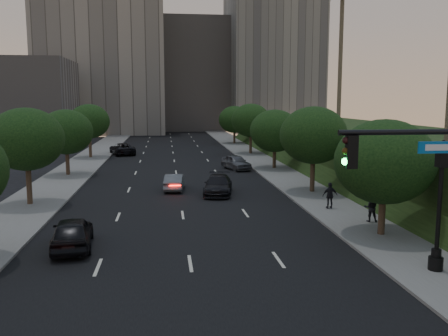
{
  "coord_description": "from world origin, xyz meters",
  "views": [
    {
      "loc": [
        -0.99,
        -15.21,
        7.21
      ],
      "look_at": [
        2.09,
        9.66,
        3.6
      ],
      "focal_mm": 38.0,
      "sensor_mm": 36.0,
      "label": 1
    }
  ],
  "objects": [
    {
      "name": "street_lamp",
      "position": [
        10.15,
        2.61,
        2.63
      ],
      "size": [
        0.64,
        0.64,
        5.62
      ],
      "color": "black",
      "rests_on": "ground"
    },
    {
      "name": "pedestrian_c",
      "position": [
        9.65,
        14.13,
        1.01
      ],
      "size": [
        1.01,
        0.43,
        1.71
      ],
      "primitive_type": "imported",
      "rotation": [
        0.0,
        0.0,
        3.15
      ],
      "color": "black",
      "rests_on": "sidewalk_right"
    },
    {
      "name": "sedan_mid_left",
      "position": [
        -0.33,
        22.56,
        0.67
      ],
      "size": [
        1.84,
        4.19,
        1.34
      ],
      "primitive_type": "imported",
      "rotation": [
        0.0,
        0.0,
        3.04
      ],
      "color": "slate",
      "rests_on": "ground"
    },
    {
      "name": "embankment",
      "position": [
        22.0,
        28.0,
        2.0
      ],
      "size": [
        18.0,
        90.0,
        4.0
      ],
      "primitive_type": "cube",
      "color": "black",
      "rests_on": "ground"
    },
    {
      "name": "sedan_far_right",
      "position": [
        6.26,
        33.2,
        0.77
      ],
      "size": [
        3.13,
        4.89,
        1.55
      ],
      "primitive_type": "imported",
      "rotation": [
        0.0,
        0.0,
        0.31
      ],
      "color": "#52545A",
      "rests_on": "ground"
    },
    {
      "name": "tree_right_b",
      "position": [
        10.3,
        20.0,
        4.52
      ],
      "size": [
        5.2,
        5.2,
        6.74
      ],
      "color": "#38281C",
      "rests_on": "ground"
    },
    {
      "name": "sedan_far_left",
      "position": [
        -6.72,
        48.43,
        0.78
      ],
      "size": [
        4.12,
        6.13,
        1.56
      ],
      "primitive_type": "imported",
      "rotation": [
        0.0,
        0.0,
        3.44
      ],
      "color": "black",
      "rests_on": "ground"
    },
    {
      "name": "pedestrian_b",
      "position": [
        10.86,
        10.56,
        0.98
      ],
      "size": [
        0.95,
        0.83,
        1.66
      ],
      "primitive_type": "imported",
      "rotation": [
        0.0,
        0.0,
        2.85
      ],
      "color": "black",
      "rests_on": "sidewalk_right"
    },
    {
      "name": "sidewalk_left",
      "position": [
        -10.25,
        30.0,
        0.07
      ],
      "size": [
        4.5,
        140.0,
        0.15
      ],
      "primitive_type": "cube",
      "color": "slate",
      "rests_on": "ground"
    },
    {
      "name": "ground",
      "position": [
        0.0,
        0.0,
        0.0
      ],
      "size": [
        160.0,
        160.0,
        0.0
      ],
      "primitive_type": "plane",
      "color": "black",
      "rests_on": "ground"
    },
    {
      "name": "sedan_near_left",
      "position": [
        -5.59,
        7.93,
        0.79
      ],
      "size": [
        2.34,
        4.8,
        1.58
      ],
      "primitive_type": "imported",
      "rotation": [
        0.0,
        0.0,
        3.25
      ],
      "color": "black",
      "rests_on": "ground"
    },
    {
      "name": "tree_left_b",
      "position": [
        -10.3,
        18.0,
        4.58
      ],
      "size": [
        5.0,
        5.0,
        6.71
      ],
      "color": "#38281C",
      "rests_on": "ground"
    },
    {
      "name": "office_block_left",
      "position": [
        -14.0,
        92.0,
        16.0
      ],
      "size": [
        26.0,
        20.0,
        32.0
      ],
      "primitive_type": "cube",
      "color": "gray",
      "rests_on": "ground"
    },
    {
      "name": "sidewalk_right",
      "position": [
        10.25,
        30.0,
        0.07
      ],
      "size": [
        4.5,
        140.0,
        0.15
      ],
      "primitive_type": "cube",
      "color": "slate",
      "rests_on": "ground"
    },
    {
      "name": "road_surface",
      "position": [
        0.0,
        30.0,
        0.01
      ],
      "size": [
        16.0,
        140.0,
        0.02
      ],
      "primitive_type": "cube",
      "color": "black",
      "rests_on": "ground"
    },
    {
      "name": "office_block_right",
      "position": [
        24.0,
        96.0,
        18.0
      ],
      "size": [
        20.0,
        22.0,
        36.0
      ],
      "primitive_type": "cube",
      "color": "gray",
      "rests_on": "ground"
    },
    {
      "name": "tree_right_d",
      "position": [
        10.3,
        47.0,
        4.52
      ],
      "size": [
        5.2,
        5.2,
        6.74
      ],
      "color": "#38281C",
      "rests_on": "ground"
    },
    {
      "name": "tree_right_e",
      "position": [
        10.3,
        62.0,
        4.02
      ],
      "size": [
        5.2,
        5.2,
        6.24
      ],
      "color": "#38281C",
      "rests_on": "ground"
    },
    {
      "name": "parapet_wall",
      "position": [
        13.5,
        28.0,
        4.35
      ],
      "size": [
        0.35,
        90.0,
        0.7
      ],
      "primitive_type": "cube",
      "color": "slate",
      "rests_on": "embankment"
    },
    {
      "name": "tree_right_c",
      "position": [
        10.3,
        33.0,
        4.02
      ],
      "size": [
        5.2,
        5.2,
        6.24
      ],
      "color": "#38281C",
      "rests_on": "ground"
    },
    {
      "name": "office_block_filler",
      "position": [
        -26.0,
        70.0,
        7.0
      ],
      "size": [
        18.0,
        16.0,
        14.0
      ],
      "primitive_type": "cube",
      "color": "gray",
      "rests_on": "ground"
    },
    {
      "name": "sedan_near_right",
      "position": [
        2.97,
        20.42,
        0.73
      ],
      "size": [
        2.87,
        5.29,
        1.45
      ],
      "primitive_type": "imported",
      "rotation": [
        0.0,
        0.0,
        -0.17
      ],
      "color": "black",
      "rests_on": "ground"
    },
    {
      "name": "office_block_mid",
      "position": [
        6.0,
        102.0,
        13.0
      ],
      "size": [
        22.0,
        18.0,
        26.0
      ],
      "primitive_type": "cube",
      "color": "gray",
      "rests_on": "ground"
    },
    {
      "name": "tree_left_c",
      "position": [
        -10.3,
        31.0,
        4.21
      ],
      "size": [
        5.0,
        5.0,
        6.34
      ],
      "color": "#38281C",
      "rests_on": "ground"
    },
    {
      "name": "tree_left_d",
      "position": [
        -10.3,
        45.0,
        4.58
      ],
      "size": [
        5.0,
        5.0,
        6.71
      ],
      "color": "#38281C",
      "rests_on": "ground"
    },
    {
      "name": "tree_right_a",
      "position": [
        10.3,
        8.0,
        4.02
      ],
      "size": [
        5.2,
        5.2,
        6.24
      ],
      "color": "#38281C",
      "rests_on": "ground"
    }
  ]
}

